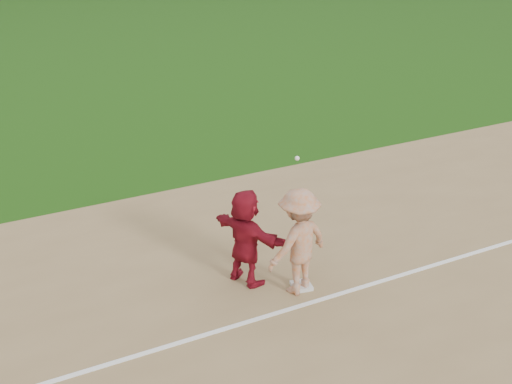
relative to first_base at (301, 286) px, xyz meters
name	(u,v)px	position (x,y,z in m)	size (l,w,h in m)	color
ground	(290,282)	(-0.08, 0.29, -0.06)	(160.00, 160.00, 0.00)	#1C480D
foul_line	(312,302)	(-0.08, -0.51, -0.04)	(60.00, 0.10, 0.01)	white
first_base	(301,286)	(0.00, 0.00, 0.00)	(0.36, 0.36, 0.08)	silver
base_runner	(246,237)	(-0.84, 0.69, 0.92)	(1.79, 0.57, 1.93)	maroon
first_base_play	(298,242)	(-0.11, -0.02, 1.01)	(1.50, 1.09, 2.59)	#9B9C9E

